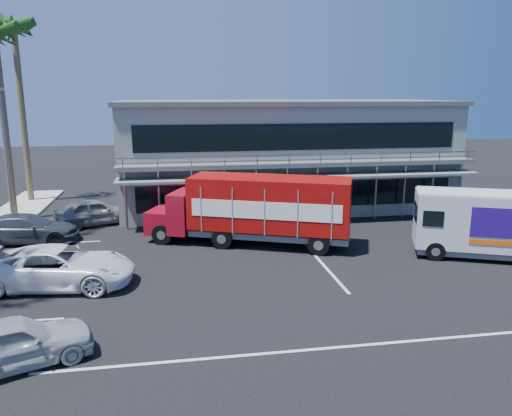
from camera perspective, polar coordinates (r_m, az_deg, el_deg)
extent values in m
plane|color=black|center=(21.65, 3.79, -8.13)|extent=(120.00, 120.00, 0.00)
cube|color=gray|center=(35.75, 3.03, 6.07)|extent=(22.00, 10.00, 7.00)
cube|color=#515454|center=(35.50, 3.10, 11.93)|extent=(22.40, 10.40, 0.30)
cube|color=#515454|center=(30.34, 5.34, 4.99)|extent=(22.00, 1.20, 0.25)
cube|color=gray|center=(29.75, 5.63, 5.80)|extent=(22.00, 0.08, 0.90)
cube|color=slate|center=(30.16, 5.46, 3.60)|extent=(22.00, 1.80, 0.15)
cube|color=black|center=(31.23, 4.99, 1.50)|extent=(20.00, 0.06, 1.60)
cube|color=black|center=(30.72, 5.12, 8.10)|extent=(20.00, 0.06, 1.60)
cylinder|color=brown|center=(34.19, -26.73, 7.78)|extent=(0.44, 0.44, 11.00)
cylinder|color=brown|center=(39.56, -25.08, 9.19)|extent=(0.44, 0.44, 12.00)
sphere|color=#244A15|center=(39.76, -25.97, 18.11)|extent=(1.10, 1.10, 1.10)
cylinder|color=gray|center=(32.28, -26.63, 4.87)|extent=(0.14, 0.14, 8.00)
cube|color=maroon|center=(27.69, -10.41, -1.37)|extent=(2.20, 2.68, 1.23)
cube|color=maroon|center=(27.14, -8.26, -0.35)|extent=(1.92, 2.77, 2.16)
cube|color=black|center=(27.00, -8.30, 0.92)|extent=(0.87, 2.04, 0.72)
cube|color=#9F0E09|center=(25.71, 1.59, 0.56)|extent=(8.58, 5.48, 2.67)
cube|color=slate|center=(26.10, 1.57, -2.85)|extent=(8.43, 5.12, 0.31)
cube|color=white|center=(24.50, 1.01, -0.30)|extent=(7.01, 2.88, 0.87)
cube|color=white|center=(26.98, 2.12, 0.93)|extent=(7.01, 2.88, 0.87)
cylinder|color=black|center=(26.69, -10.69, -3.01)|extent=(1.09, 0.66, 1.07)
cylinder|color=black|center=(28.71, -8.93, -1.82)|extent=(1.09, 0.66, 1.07)
cylinder|color=black|center=(25.60, -3.90, -3.50)|extent=(1.09, 0.66, 1.07)
cylinder|color=black|center=(27.69, -2.58, -2.22)|extent=(1.09, 0.66, 1.07)
cylinder|color=black|center=(24.70, 7.17, -4.19)|extent=(1.09, 0.66, 1.07)
cylinder|color=black|center=(26.86, 7.64, -2.80)|extent=(1.09, 0.66, 1.07)
cube|color=silver|center=(26.30, 24.88, -1.34)|extent=(6.92, 4.59, 2.62)
cube|color=slate|center=(26.66, 24.58, -4.37)|extent=(6.59, 4.29, 0.33)
cube|color=black|center=(25.74, 17.83, -0.40)|extent=(0.76, 1.73, 0.89)
cube|color=silver|center=(26.03, 25.15, 1.52)|extent=(6.78, 4.50, 0.07)
cube|color=#290C72|center=(25.35, 27.07, -1.63)|extent=(3.13, 1.32, 1.41)
cube|color=#290C72|center=(27.50, 25.97, -0.46)|extent=(3.13, 1.32, 1.41)
cube|color=#F2590C|center=(25.57, 26.86, -3.67)|extent=(3.12, 1.31, 0.23)
cylinder|color=black|center=(25.31, 19.82, -4.66)|extent=(0.94, 0.60, 0.90)
cylinder|color=black|center=(27.20, 19.36, -3.42)|extent=(0.94, 0.60, 0.90)
imported|color=#ABADB2|center=(16.47, -26.08, -13.68)|extent=(4.81, 3.37, 1.52)
imported|color=white|center=(22.10, -21.60, -6.28)|extent=(6.35, 3.52, 1.68)
imported|color=#2F353E|center=(29.17, -24.68, -2.16)|extent=(5.32, 2.30, 1.53)
imported|color=slate|center=(31.58, -17.98, -0.42)|extent=(5.15, 3.55, 1.63)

